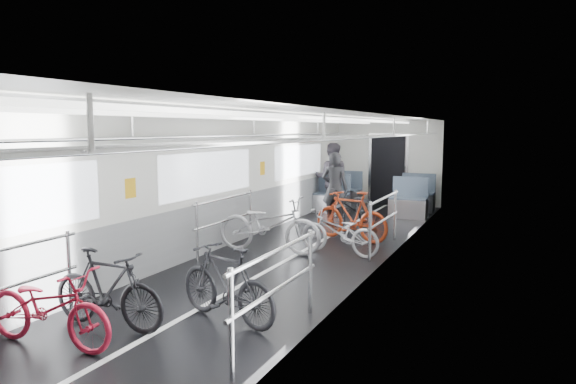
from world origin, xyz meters
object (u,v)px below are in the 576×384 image
(person_standing, at_px, (335,189))
(person_seated, at_px, (332,178))
(bike_aisle, at_px, (353,207))
(bike_right_near, at_px, (227,283))
(bike_left_mid, at_px, (107,289))
(bike_left_near, at_px, (49,307))
(bike_right_far, at_px, (351,216))
(bike_left_far, at_px, (269,225))
(bike_right_mid, at_px, (339,232))

(person_standing, relative_size, person_seated, 0.91)
(bike_aisle, relative_size, person_seated, 0.93)
(bike_right_near, bearing_deg, bike_left_mid, -40.77)
(person_seated, bearing_deg, bike_left_near, 75.59)
(bike_left_mid, distance_m, person_standing, 6.87)
(bike_right_far, bearing_deg, person_standing, -134.59)
(bike_left_near, height_order, bike_right_near, bike_right_near)
(person_seated, bearing_deg, bike_right_near, 84.99)
(bike_left_far, bearing_deg, bike_left_mid, 174.84)
(bike_left_near, height_order, bike_left_mid, bike_left_mid)
(bike_right_near, distance_m, bike_right_mid, 3.50)
(person_seated, bearing_deg, bike_aisle, 106.67)
(bike_left_mid, distance_m, bike_right_near, 1.29)
(bike_right_mid, xyz_separation_m, person_standing, (-1.01, 2.64, 0.43))
(bike_left_near, distance_m, person_standing, 7.49)
(bike_left_near, xyz_separation_m, person_standing, (0.38, 7.46, 0.42))
(bike_aisle, distance_m, person_standing, 0.62)
(bike_left_far, xyz_separation_m, bike_right_far, (1.01, 1.55, -0.01))
(person_standing, bearing_deg, bike_right_far, 115.26)
(bike_right_near, relative_size, bike_right_far, 0.91)
(bike_left_far, height_order, person_seated, person_seated)
(bike_right_far, bearing_deg, bike_left_near, 3.61)
(bike_right_near, bearing_deg, bike_aisle, -160.72)
(bike_left_mid, bearing_deg, bike_left_near, 161.20)
(person_standing, distance_m, person_seated, 1.80)
(bike_left_far, xyz_separation_m, person_standing, (0.15, 3.03, 0.33))
(bike_left_near, relative_size, bike_aisle, 0.92)
(bike_right_near, height_order, person_seated, person_seated)
(bike_left_mid, xyz_separation_m, bike_aisle, (0.67, 6.76, -0.00))
(bike_left_mid, distance_m, bike_right_mid, 4.39)
(bike_aisle, xyz_separation_m, person_seated, (-1.15, 1.77, 0.47))
(bike_left_far, bearing_deg, bike_right_mid, -75.85)
(bike_left_mid, bearing_deg, person_standing, -3.19)
(bike_right_mid, distance_m, bike_aisle, 2.60)
(bike_right_mid, bearing_deg, person_standing, -150.25)
(bike_right_near, xyz_separation_m, bike_right_far, (-0.02, 4.66, 0.05))
(bike_left_mid, relative_size, bike_right_far, 0.90)
(bike_left_near, bearing_deg, bike_right_far, -15.32)
(bike_left_near, bearing_deg, bike_right_mid, -19.68)
(bike_left_mid, relative_size, bike_left_far, 0.77)
(bike_left_near, height_order, person_seated, person_seated)
(bike_left_far, bearing_deg, bike_left_near, 172.50)
(bike_aisle, xyz_separation_m, person_standing, (-0.47, 0.10, 0.39))
(bike_left_near, bearing_deg, person_seated, -1.79)
(bike_right_far, distance_m, person_standing, 1.74)
(bike_aisle, relative_size, person_standing, 1.01)
(bike_left_near, distance_m, bike_right_far, 6.11)
(bike_left_mid, bearing_deg, bike_right_mid, -17.46)
(bike_right_near, bearing_deg, bike_right_mid, -166.67)
(bike_aisle, bearing_deg, bike_right_near, -71.61)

